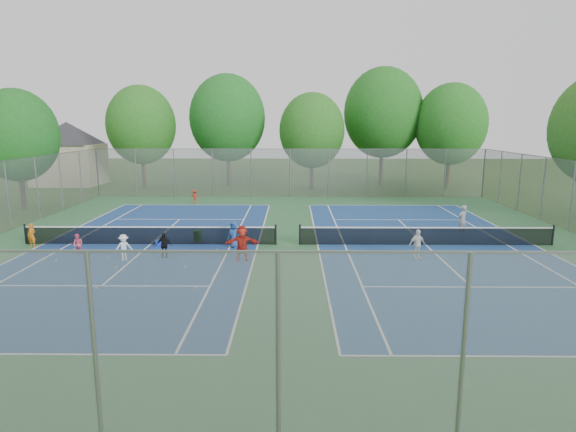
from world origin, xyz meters
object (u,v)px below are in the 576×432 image
at_px(net_left, 150,236).
at_px(instructor, 462,220).
at_px(ball_hopper, 198,236).
at_px(ball_crate, 161,243).
at_px(net_right, 426,236).

relative_size(net_left, instructor, 7.80).
bearing_deg(ball_hopper, ball_crate, -152.00).
bearing_deg(ball_hopper, net_right, -2.55).
bearing_deg(net_left, ball_hopper, 12.72).
distance_m(ball_hopper, instructor, 14.46).
bearing_deg(instructor, net_right, 10.26).
distance_m(net_right, ball_hopper, 11.71).
bearing_deg(net_left, net_right, 0.00).
bearing_deg(ball_hopper, instructor, 7.42).
xyz_separation_m(net_right, ball_hopper, (-11.70, 0.52, -0.15)).
height_order(net_left, instructor, instructor).
bearing_deg(instructor, ball_crate, -22.14).
bearing_deg(ball_crate, ball_hopper, 28.00).
bearing_deg(instructor, net_left, -23.76).
height_order(ball_crate, ball_hopper, ball_hopper).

